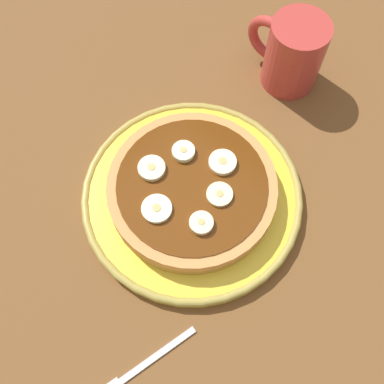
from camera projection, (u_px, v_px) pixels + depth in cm
name	position (u px, v px, depth cm)	size (l,w,h in cm)	color
ground_plane	(192.00, 204.00, 58.29)	(140.00, 140.00, 3.00)	brown
plate	(192.00, 196.00, 56.08)	(26.95, 26.95, 1.72)	yellow
pancake_stack	(193.00, 189.00, 54.31)	(20.44, 20.48, 2.94)	#B88134
banana_slice_0	(201.00, 223.00, 50.65)	(2.72, 2.72, 0.95)	beige
banana_slice_1	(183.00, 152.00, 54.40)	(2.76, 2.76, 0.92)	#EFF3BE
banana_slice_2	(222.00, 163.00, 53.83)	(3.30, 3.30, 0.86)	#FEEBBB
banana_slice_3	(152.00, 168.00, 53.51)	(3.25, 3.25, 0.86)	#EEE9B4
banana_slice_4	(157.00, 209.00, 51.46)	(3.48, 3.48, 0.75)	#F5F2BD
banana_slice_5	(220.00, 195.00, 52.21)	(3.04, 3.04, 0.71)	#F5F0B3
coffee_mug	(292.00, 52.00, 60.02)	(11.26, 7.61, 9.90)	#B23833
fork	(137.00, 370.00, 48.53)	(4.34, 12.81, 0.50)	silver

